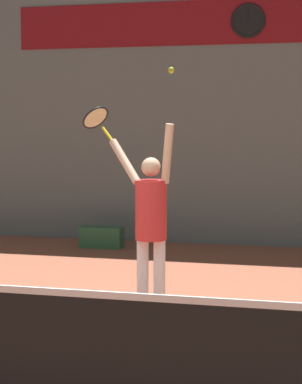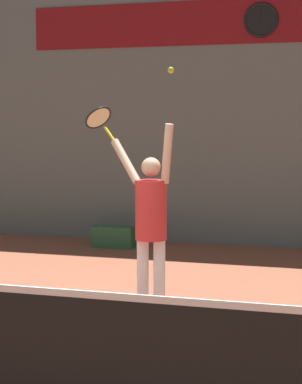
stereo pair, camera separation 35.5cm
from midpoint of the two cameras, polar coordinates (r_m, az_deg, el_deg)
The scene contains 8 objects.
ground_plane at distance 6.36m, azimuth -7.37°, elevation -13.58°, with size 18.00×18.00×0.00m, color #9E563D.
back_wall at distance 12.09m, azimuth 4.77°, elevation 7.59°, with size 18.00×0.10×5.00m.
sponsor_banner at distance 12.15m, azimuth 4.76°, elevation 13.67°, with size 6.02×0.02×0.75m.
scoreboard_clock at distance 11.96m, azimuth 9.88°, elevation 13.73°, with size 0.58×0.05×0.58m.
tennis_player at distance 7.53m, azimuth 1.32°, elevation -2.14°, with size 0.85×0.52×2.09m.
tennis_racket at distance 8.10m, azimuth -3.02°, elevation 6.00°, with size 0.46×0.42×0.41m.
tennis_ball at distance 7.38m, azimuth 3.03°, elevation 9.96°, with size 0.07×0.07×0.07m.
equipment_bag at distance 11.78m, azimuth -2.25°, elevation -3.69°, with size 0.71×0.30×0.35m.
Camera 2 is at (2.61, -5.44, 2.09)m, focal length 65.00 mm.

